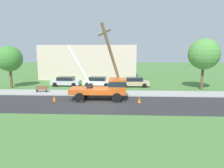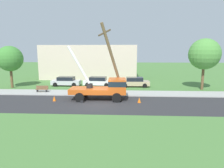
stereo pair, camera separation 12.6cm
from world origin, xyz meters
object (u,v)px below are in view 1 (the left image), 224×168
Objects in this scene: traffic_cone_curbside at (118,95)px; parked_sedan_tan at (134,82)px; utility_truck at (106,87)px; park_bench at (42,89)px; leaning_utility_pole at (113,61)px; traffic_cone_behind at (54,99)px; parked_sedan_silver at (66,81)px; parked_sedan_white at (98,81)px; roadside_tree_near at (9,59)px; roadside_tree_far at (204,54)px; traffic_cone_ahead at (139,100)px.

parked_sedan_tan reaches higher than traffic_cone_curbside.
park_bench is (-8.60, 3.24, -0.95)m from utility_truck.
leaning_utility_pole is 4.06m from traffic_cone_curbside.
parked_sedan_silver is (-1.34, 9.42, 0.43)m from traffic_cone_behind.
leaning_utility_pole reaches higher than parked_sedan_white.
parked_sedan_tan is at bearing -2.89° from parked_sedan_white.
traffic_cone_curbside is at bearing -42.26° from parked_sedan_silver.
utility_truck is at bearing 10.17° from traffic_cone_behind.
park_bench is at bearing -28.64° from roadside_tree_near.
parked_sedan_silver is at bearing 98.08° from traffic_cone_behind.
leaning_utility_pole is at bearing -20.66° from roadside_tree_near.
traffic_cone_behind is 10.20m from parked_sedan_white.
leaning_utility_pole is at bearing 14.66° from traffic_cone_behind.
roadside_tree_far is at bearing 21.77° from traffic_cone_behind.
traffic_cone_curbside is at bearing -107.75° from parked_sedan_tan.
traffic_cone_curbside is 13.69m from roadside_tree_far.
traffic_cone_curbside is 7.67m from parked_sedan_tan.
utility_truck is at bearing 161.98° from traffic_cone_ahead.
utility_truck is 4.01m from traffic_cone_ahead.
roadside_tree_near is at bearing -170.27° from parked_sedan_white.
roadside_tree_far is (9.37, 7.61, 4.65)m from traffic_cone_ahead.
utility_truck reaches higher than parked_sedan_silver.
utility_truck is at bearing -24.00° from roadside_tree_near.
parked_sedan_silver is at bearing 71.41° from park_bench.
traffic_cone_ahead is 0.08× the size of roadside_tree_far.
traffic_cone_behind is 1.00× the size of traffic_cone_curbside.
leaning_utility_pole is 15.01× the size of traffic_cone_behind.
parked_sedan_tan is (10.55, -0.18, 0.00)m from parked_sedan_silver.
leaning_utility_pole is at bearing -15.30° from park_bench.
park_bench is (-12.26, 4.44, 0.18)m from traffic_cone_ahead.
parked_sedan_white is 8.54m from park_bench.
park_bench reaches higher than traffic_cone_ahead.
leaning_utility_pole is 5.25m from traffic_cone_ahead.
traffic_cone_curbside is at bearing 28.44° from leaning_utility_pole.
leaning_utility_pole reaches higher than parked_sedan_silver.
parked_sedan_white reaches higher than traffic_cone_ahead.
parked_sedan_white is 15.65m from roadside_tree_far.
parked_sedan_white reaches higher than traffic_cone_curbside.
traffic_cone_curbside is 17.11m from roadside_tree_near.
parked_sedan_tan reaches higher than park_bench.
roadside_tree_near is (-15.73, 5.43, 3.97)m from traffic_cone_curbside.
roadside_tree_near is at bearing -174.13° from parked_sedan_tan.
traffic_cone_ahead is at bearing -90.23° from parked_sedan_tan.
traffic_cone_behind is at bearing -39.84° from roadside_tree_near.
roadside_tree_far is (27.40, 0.02, 0.68)m from roadside_tree_near.
utility_truck reaches higher than park_bench.
utility_truck is 1.54× the size of parked_sedan_silver.
parked_sedan_white is 5.60m from parked_sedan_tan.
roadside_tree_near is at bearing 157.18° from traffic_cone_ahead.
traffic_cone_behind is at bearing -165.34° from leaning_utility_pole.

